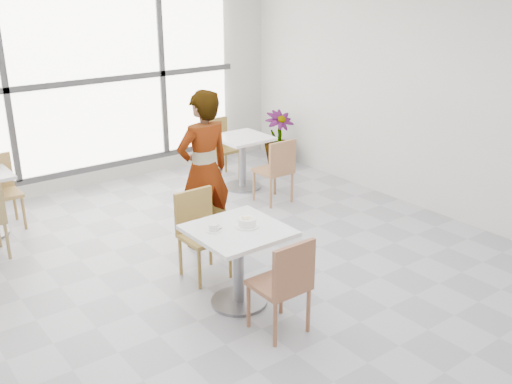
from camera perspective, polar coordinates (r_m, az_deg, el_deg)
floor at (r=5.93m, az=-1.77°, el=-8.27°), size 7.00×7.00×0.00m
wall_back at (r=8.42m, az=-16.14°, el=10.44°), size 6.00×0.00×6.00m
wall_right at (r=7.48m, az=17.38°, el=9.13°), size 0.00×7.00×7.00m
window at (r=8.36m, az=-15.97°, el=10.39°), size 4.60×0.07×2.52m
main_table at (r=5.25m, az=-1.74°, el=-5.86°), size 0.80×0.80×0.75m
chair_near at (r=4.83m, az=2.86°, el=-8.69°), size 0.42×0.42×0.87m
chair_far at (r=5.81m, az=-5.52°, el=-3.50°), size 0.42×0.42×0.87m
oatmeal_bowl at (r=5.17m, az=-0.87°, el=-2.96°), size 0.21×0.21×0.10m
coffee_cup at (r=5.10m, az=-4.18°, el=-3.54°), size 0.16×0.13×0.07m
person at (r=6.29m, az=-5.12°, el=2.11°), size 0.65×0.43×1.75m
bg_table_right at (r=8.19m, az=-1.34°, el=3.67°), size 0.70×0.70×0.75m
bg_chair_right_near at (r=7.61m, az=2.07°, el=2.45°), size 0.42×0.42×0.87m
bg_chair_right_far at (r=8.68m, az=-3.62°, el=4.71°), size 0.42×0.42×0.87m
plant_right at (r=9.28m, az=2.21°, el=5.29°), size 0.54×0.54×0.85m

